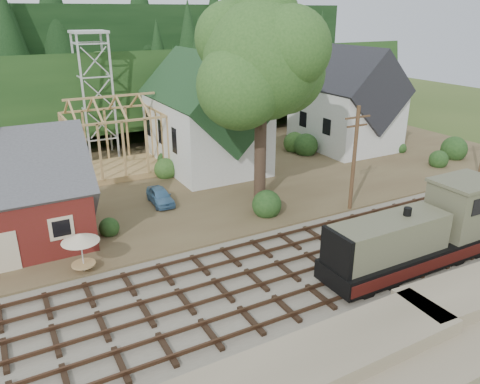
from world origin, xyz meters
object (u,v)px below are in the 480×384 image
car_red (377,137)px  patio_set (80,239)px  locomotive (422,235)px  car_blue (160,196)px

car_red → patio_set: patio_set is taller
car_red → patio_set: 36.73m
locomotive → car_blue: locomotive is taller
car_blue → car_red: car_red is taller
car_red → locomotive: bearing=162.5°
car_blue → car_red: bearing=12.8°
locomotive → car_blue: bearing=122.5°
locomotive → car_red: bearing=51.0°
locomotive → car_blue: size_ratio=3.28×
locomotive → car_red: 27.23m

